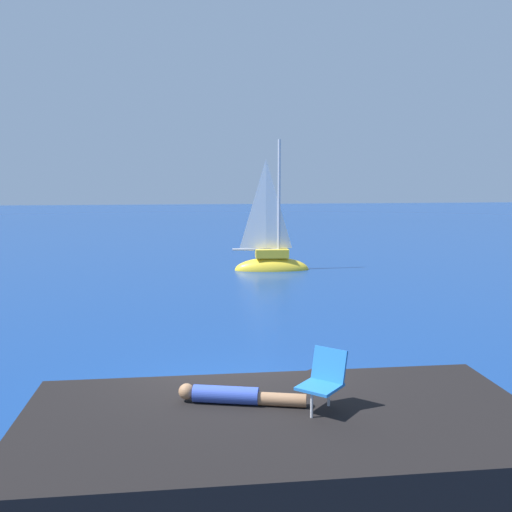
% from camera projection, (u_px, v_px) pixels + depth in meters
% --- Properties ---
extents(ground_plane, '(160.00, 160.00, 0.00)m').
position_uv_depth(ground_plane, '(230.00, 403.00, 10.06)').
color(ground_plane, navy).
extents(shore_ledge, '(6.85, 3.49, 0.86)m').
position_uv_depth(shore_ledge, '(280.00, 446.00, 7.53)').
color(shore_ledge, black).
rests_on(shore_ledge, ground).
extents(boulder_seaward, '(1.37, 1.29, 0.90)m').
position_uv_depth(boulder_seaward, '(288.00, 419.00, 9.41)').
color(boulder_seaward, black).
rests_on(boulder_seaward, ground).
extents(boulder_inland, '(1.83, 1.97, 1.29)m').
position_uv_depth(boulder_inland, '(312.00, 412.00, 9.71)').
color(boulder_inland, black).
rests_on(boulder_inland, ground).
extents(sailboat_near, '(3.34, 1.34, 6.11)m').
position_uv_depth(sailboat_near, '(271.00, 262.00, 24.76)').
color(sailboat_near, yellow).
rests_on(sailboat_near, ground).
extents(person_sunbather, '(1.72, 0.64, 0.25)m').
position_uv_depth(person_sunbather, '(235.00, 396.00, 7.83)').
color(person_sunbather, '#334CB2').
rests_on(person_sunbather, shore_ledge).
extents(beach_chair, '(0.76, 0.76, 0.80)m').
position_uv_depth(beach_chair, '(324.00, 377.00, 7.59)').
color(beach_chair, blue).
rests_on(beach_chair, shore_ledge).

